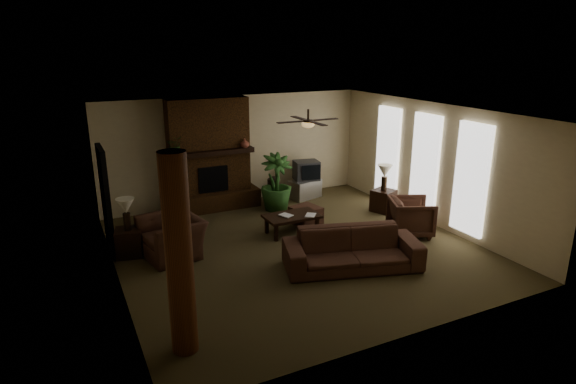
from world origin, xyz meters
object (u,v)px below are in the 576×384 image
floor_plant (276,194)px  lamp_right (385,173)px  lamp_left (126,208)px  side_table_right (383,201)px  log_column (179,257)px  coffee_table (292,217)px  armchair_right (411,215)px  ottoman (306,215)px  sofa (353,243)px  tv_stand (305,189)px  armchair_left (171,231)px  floor_vase (274,189)px  side_table_left (129,242)px

floor_plant → lamp_right: size_ratio=2.20×
lamp_left → side_table_right: 6.19m
log_column → coffee_table: (3.22, 3.17, -1.03)m
log_column → armchair_right: bearing=19.4°
lamp_left → lamp_right: size_ratio=1.00×
log_column → ottoman: size_ratio=4.67×
sofa → coffee_table: (-0.25, 2.03, -0.12)m
ottoman → tv_stand: (0.90, 1.76, 0.05)m
armchair_right → floor_plant: 3.43m
armchair_left → floor_plant: (3.02, 1.61, -0.12)m
floor_vase → coffee_table: bearing=-103.4°
log_column → lamp_left: (-0.20, 3.51, -0.40)m
log_column → side_table_right: (5.95, 3.48, -1.12)m
coffee_table → side_table_right: 2.75m
sofa → log_column: bearing=-145.3°
ottoman → coffee_table: bearing=-144.6°
lamp_right → sofa: bearing=-136.4°
sofa → ottoman: bearing=99.1°
log_column → side_table_left: bearing=93.2°
side_table_left → lamp_right: (6.14, -0.06, 0.73)m
log_column → armchair_left: 3.33m
floor_vase → side_table_left: bearing=-157.5°
armchair_right → floor_vase: (-1.84, 3.21, -0.02)m
floor_plant → lamp_left: bearing=-161.5°
armchair_left → ottoman: armchair_left is taller
armchair_left → coffee_table: 2.66m
floor_plant → lamp_right: 2.75m
log_column → tv_stand: (4.70, 5.33, -1.15)m
side_table_left → sofa: bearing=-33.3°
armchair_left → tv_stand: 4.67m
tv_stand → floor_plant: floor_plant is taller
coffee_table → side_table_left: bearing=173.7°
armchair_left → coffee_table: size_ratio=1.00×
ottoman → lamp_left: lamp_left is taller
log_column → lamp_right: 6.90m
armchair_left → floor_plant: armchair_left is taller
armchair_right → armchair_left: bearing=100.5°
log_column → tv_stand: 7.20m
coffee_table → ottoman: size_ratio=2.00×
sofa → side_table_left: bearing=163.3°
ottoman → lamp_right: lamp_right is taller
armchair_right → sofa: bearing=135.9°
coffee_table → tv_stand: (1.47, 2.16, -0.12)m
coffee_table → floor_vase: (0.48, 2.00, 0.06)m
ottoman → side_table_left: bearing=-179.6°
ottoman → tv_stand: size_ratio=0.71×
coffee_table → armchair_right: bearing=-27.7°
lamp_right → floor_plant: bearing=151.2°
floor_vase → sofa: bearing=-93.3°
side_table_left → side_table_right: same height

